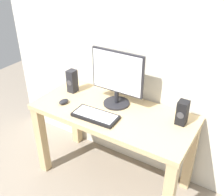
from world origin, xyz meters
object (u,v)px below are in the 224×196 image
Objects in this scene: monitor at (117,77)px; speaker_left at (72,81)px; speaker_right at (182,113)px; mouse at (64,102)px; keyboard_primary at (95,116)px; desk at (113,125)px.

monitor reaches higher than speaker_left.
speaker_left is (-1.02, -0.03, 0.01)m from speaker_right.
mouse is 0.48× the size of speaker_right.
speaker_right is (0.56, 0.01, -0.15)m from monitor.
monitor is at bearing 3.18° from speaker_left.
keyboard_primary is at bearing 8.12° from mouse.
speaker_left is at bearing 169.36° from desk.
monitor is (-0.03, 0.12, 0.39)m from desk.
monitor is at bearing -179.22° from speaker_right.
speaker_right is 1.02m from speaker_left.
monitor is 0.58m from speaker_right.
speaker_right is at bearing 0.78° from monitor.
desk is at bearing -10.64° from speaker_left.
keyboard_primary is 0.35m from mouse.
desk is 6.36× the size of speaker_left.
desk is 0.59m from speaker_right.
mouse is at bearing 175.22° from keyboard_primary.
monitor is at bearing 105.67° from desk.
keyboard_primary is at bearing -97.83° from monitor.
monitor is at bearing 44.75° from mouse.
speaker_right is at bearing 24.76° from keyboard_primary.
desk is 7.01× the size of speaker_right.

